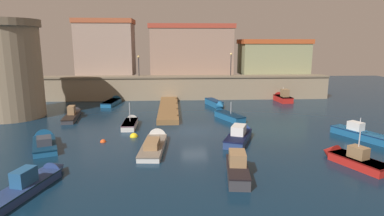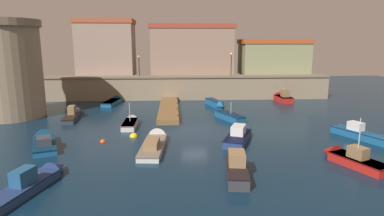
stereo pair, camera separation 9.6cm
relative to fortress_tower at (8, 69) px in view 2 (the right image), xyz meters
The scene contains 22 objects.
ground_plane 22.62m from the fortress_tower, 19.60° to the right, with size 102.64×102.64×0.00m, color #0C2338.
quay_wall 23.71m from the fortress_tower, 28.09° to the left, with size 43.16×2.84×3.55m.
old_town_backdrop 25.85m from the fortress_tower, 35.14° to the left, with size 37.20×5.92×8.76m.
fortress_tower is the anchor object (origin of this frame).
pier_dock 18.94m from the fortress_tower, ahead, with size 2.35×14.70×0.70m.
quay_lamp_0 17.46m from the fortress_tower, 39.16° to the left, with size 0.32×0.32×3.04m.
quay_lamp_1 29.54m from the fortress_tower, 21.91° to the left, with size 0.32×0.32×3.40m.
moored_boat_0 15.84m from the fortress_tower, 18.46° to the right, with size 1.28×4.87×2.82m.
moored_boat_1 13.91m from the fortress_tower, 37.75° to the left, with size 2.30×5.86×1.37m.
moored_boat_2 25.21m from the fortress_tower, ahead, with size 3.42×5.67×2.30m.
moored_boat_3 21.30m from the fortress_tower, 34.29° to the right, with size 2.15×7.41×1.57m.
moored_boat_4 14.39m from the fortress_tower, 54.73° to the right, with size 3.77×6.12×1.67m.
moored_boat_5 25.35m from the fortress_tower, 11.36° to the left, with size 2.44×5.03×1.05m.
moored_boat_6 38.11m from the fortress_tower, 17.93° to the right, with size 4.30×7.09×2.21m.
moored_boat_7 29.33m from the fortress_tower, 38.07° to the right, with size 1.90×5.51×1.80m.
moored_boat_8 8.71m from the fortress_tower, ahead, with size 2.07×7.13×1.78m.
moored_boat_9 35.90m from the fortress_tower, 13.43° to the left, with size 1.99×4.46×2.48m.
moored_boat_10 35.60m from the fortress_tower, 27.97° to the right, with size 3.33×5.23×2.95m.
moored_boat_11 27.10m from the fortress_tower, 22.74° to the right, with size 3.72×6.12×1.89m.
moored_boat_12 22.41m from the fortress_tower, 61.87° to the right, with size 3.13×7.13×1.83m.
mooring_buoy_0 18.33m from the fortress_tower, 30.93° to the right, with size 0.74×0.74×0.74m, color yellow.
mooring_buoy_1 17.21m from the fortress_tower, 39.83° to the right, with size 0.51×0.51×0.51m, color #EA4C19.
Camera 2 is at (-1.92, -30.21, 8.46)m, focal length 30.08 mm.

